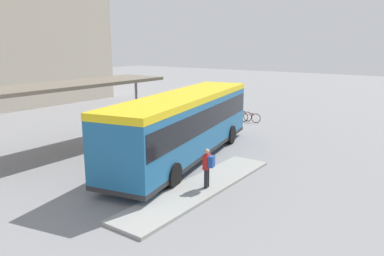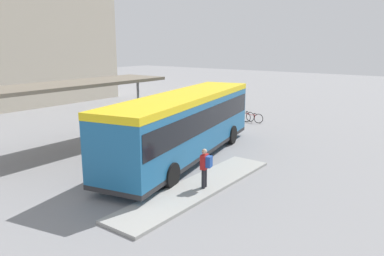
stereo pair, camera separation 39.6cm
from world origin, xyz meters
The scene contains 9 objects.
ground_plane centered at (0.00, 0.00, 0.00)m, with size 120.00×120.00×0.00m, color gray.
curb_island centered at (-2.91, -2.94, 0.06)m, with size 8.89×1.80×0.12m.
city_bus centered at (0.01, 0.00, 1.94)m, with size 12.60×5.12×3.33m.
pedestrian_waiting centered at (-2.87, -3.26, 1.04)m, with size 0.43×0.46×1.61m.
bicycle_red centered at (10.09, 1.47, 0.36)m, with size 0.48×1.65×0.72m.
bicycle_black centered at (10.39, 2.27, 0.38)m, with size 0.48×1.74×0.75m.
station_shelter centered at (-2.16, 5.82, 3.58)m, with size 11.20×3.16×3.72m.
potted_planter_near_shelter centered at (-1.38, 3.23, 0.63)m, with size 0.76×0.76×1.20m.
potted_planter_far_side centered at (0.63, 3.05, 0.68)m, with size 1.01×1.01×1.34m.
Camera 1 is at (-14.72, -10.95, 5.76)m, focal length 35.00 mm.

